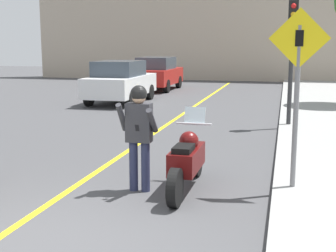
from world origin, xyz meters
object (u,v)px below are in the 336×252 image
object	(u,v)px
person_biker	(139,127)
parked_car_red	(157,73)
traffic_light	(292,39)
parked_car_white	(120,81)
motorcycle	(187,160)
crossing_sign	(297,81)

from	to	relation	value
person_biker	parked_car_red	distance (m)	16.78
traffic_light	parked_car_red	xyz separation A→B (m)	(-6.54, 9.81, -1.63)
person_biker	parked_car_white	world-z (taller)	person_biker
person_biker	traffic_light	distance (m)	6.99
motorcycle	crossing_sign	xyz separation A→B (m)	(1.66, 0.20, 1.29)
crossing_sign	traffic_light	distance (m)	6.03
parked_car_white	parked_car_red	xyz separation A→B (m)	(0.02, 5.45, 0.00)
parked_car_white	crossing_sign	bearing A→B (deg)	-57.45
person_biker	traffic_light	bearing A→B (deg)	70.00
motorcycle	parked_car_white	size ratio (longest dim) A/B	0.53
motorcycle	parked_car_red	distance (m)	16.74
traffic_light	parked_car_white	world-z (taller)	traffic_light
parked_car_red	traffic_light	bearing A→B (deg)	-56.33
traffic_light	parked_car_white	xyz separation A→B (m)	(-6.55, 4.36, -1.63)
motorcycle	person_biker	bearing A→B (deg)	-161.21
crossing_sign	parked_car_white	xyz separation A→B (m)	(-6.60, 10.35, -0.92)
crossing_sign	parked_car_white	bearing A→B (deg)	122.55
parked_car_white	parked_car_red	bearing A→B (deg)	89.82
motorcycle	crossing_sign	distance (m)	2.11
crossing_sign	motorcycle	bearing A→B (deg)	-173.26
person_biker	crossing_sign	xyz separation A→B (m)	(2.39, 0.44, 0.73)
motorcycle	parked_car_white	distance (m)	11.65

